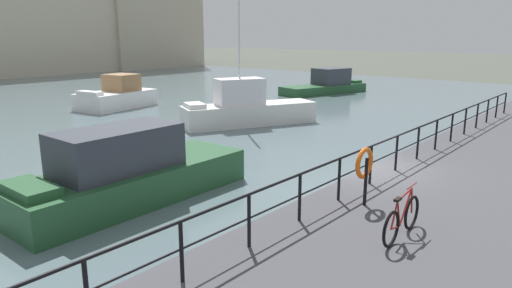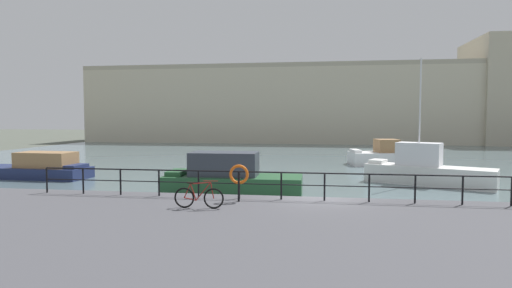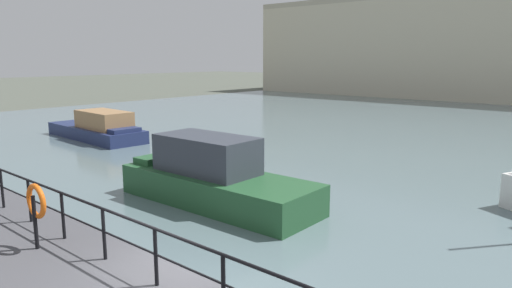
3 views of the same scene
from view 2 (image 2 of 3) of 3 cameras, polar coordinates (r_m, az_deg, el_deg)
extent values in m
plane|color=#4C5147|center=(17.47, 8.40, -10.45)|extent=(240.00, 240.00, 0.00)
cube|color=slate|center=(47.34, 8.55, -1.57)|extent=(80.00, 60.00, 0.01)
cube|color=#47474C|center=(11.08, 8.29, -15.93)|extent=(56.00, 13.00, 1.06)
cube|color=#C1B79E|center=(73.46, 8.62, 4.99)|extent=(79.16, 13.14, 12.15)
cube|color=#A49C86|center=(67.68, 8.67, 10.57)|extent=(79.16, 0.60, 0.70)
cube|color=#23512D|center=(23.24, -3.08, -5.55)|extent=(7.49, 2.68, 1.06)
cube|color=#333842|center=(23.18, -4.30, -2.67)|extent=(3.67, 1.95, 1.28)
cube|color=#23512D|center=(23.92, -10.49, -3.77)|extent=(0.93, 1.80, 0.24)
cube|color=white|center=(39.29, 16.34, -1.89)|extent=(5.66, 3.66, 1.14)
cube|color=#997047|center=(39.37, 17.14, -0.22)|extent=(2.15, 2.33, 1.15)
cube|color=white|center=(38.62, 13.23, -0.90)|extent=(0.96, 2.04, 0.24)
cube|color=navy|center=(33.60, -27.85, -3.38)|extent=(8.24, 2.95, 0.77)
cube|color=#997047|center=(32.79, -26.35, -1.90)|extent=(3.93, 2.14, 1.06)
cube|color=navy|center=(31.49, -23.08, -2.77)|extent=(1.07, 1.81, 0.24)
cube|color=white|center=(28.73, 22.15, -3.94)|extent=(7.73, 4.98, 1.18)
cube|color=silver|center=(28.72, 21.03, -1.27)|extent=(2.97, 2.38, 1.45)
cube|color=white|center=(29.45, 16.06, -2.25)|extent=(1.40, 1.61, 0.24)
cylinder|color=silver|center=(28.64, 21.18, 5.45)|extent=(0.10, 0.10, 5.28)
cylinder|color=black|center=(19.96, -26.27, -4.39)|extent=(0.07, 0.07, 1.05)
cylinder|color=black|center=(19.07, -22.19, -4.64)|extent=(0.07, 0.07, 1.05)
cylinder|color=black|center=(18.29, -17.73, -4.89)|extent=(0.07, 0.07, 1.05)
cylinder|color=black|center=(17.62, -12.90, -5.13)|extent=(0.07, 0.07, 1.05)
cylinder|color=black|center=(17.09, -7.72, -5.34)|extent=(0.07, 0.07, 1.05)
cylinder|color=black|center=(16.71, -2.26, -5.51)|extent=(0.07, 0.07, 1.05)
cylinder|color=black|center=(16.48, 3.41, -5.64)|extent=(0.07, 0.07, 1.05)
cylinder|color=black|center=(16.41, 9.19, -5.72)|extent=(0.07, 0.07, 1.05)
cylinder|color=black|center=(16.52, 14.95, -5.74)|extent=(0.07, 0.07, 1.05)
cylinder|color=black|center=(16.78, 20.58, -5.70)|extent=(0.07, 0.07, 1.05)
cylinder|color=black|center=(17.20, 25.99, -5.61)|extent=(0.07, 0.07, 1.05)
cylinder|color=black|center=(17.76, 31.10, -5.49)|extent=(0.07, 0.07, 1.05)
cylinder|color=black|center=(16.37, 12.10, -3.92)|extent=(24.75, 0.06, 0.06)
cylinder|color=black|center=(16.44, 12.08, -5.56)|extent=(24.75, 0.04, 0.04)
torus|color=black|center=(14.91, -5.70, -7.28)|extent=(0.72, 0.08, 0.72)
torus|color=black|center=(15.17, -9.60, -7.12)|extent=(0.72, 0.08, 0.72)
cylinder|color=maroon|center=(14.95, -7.08, -6.33)|extent=(0.55, 0.05, 0.66)
cylinder|color=maroon|center=(15.05, -8.42, -6.41)|extent=(0.23, 0.04, 0.58)
cylinder|color=maroon|center=(14.93, -7.46, -5.24)|extent=(0.72, 0.06, 0.11)
cylinder|color=maroon|center=(15.12, -8.82, -7.31)|extent=(0.43, 0.05, 0.12)
cylinder|color=maroon|center=(15.10, -9.20, -6.23)|extent=(0.26, 0.04, 0.51)
cylinder|color=maroon|center=(14.87, -5.91, -6.21)|extent=(0.14, 0.04, 0.57)
cube|color=black|center=(15.02, -8.80, -5.17)|extent=(0.22, 0.10, 0.05)
cylinder|color=maroon|center=(14.83, -6.11, -4.95)|extent=(0.52, 0.04, 0.02)
cylinder|color=black|center=(16.05, -2.34, -5.71)|extent=(0.08, 0.08, 1.15)
torus|color=orange|center=(16.05, -2.30, -4.10)|extent=(0.75, 0.11, 0.75)
camera|label=1|loc=(16.55, -40.17, 5.40)|focal=32.00mm
camera|label=3|loc=(13.29, 37.74, 6.17)|focal=32.46mm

